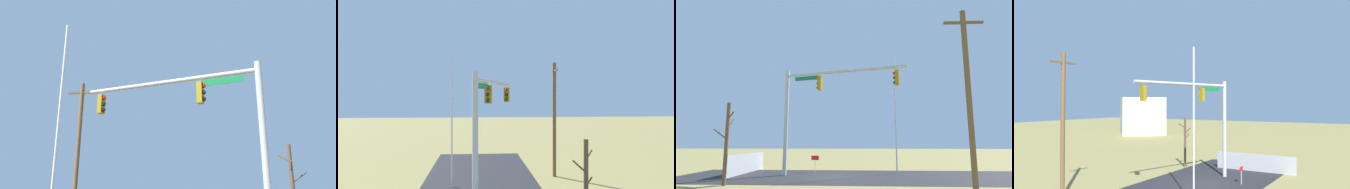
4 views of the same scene
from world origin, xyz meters
TOP-DOWN VIEW (x-y plane):
  - road_surface at (-4.00, 0.00)m, footprint 28.00×8.00m
  - signal_mast at (0.91, 0.28)m, footprint 8.28×2.48m
  - flagpole at (-4.64, -1.92)m, footprint 0.10×0.10m
  - utility_pole at (-7.14, 5.59)m, footprint 1.90×0.26m

SIDE VIEW (x-z plane):
  - road_surface at x=-4.00m, z-range 0.00..0.01m
  - flagpole at x=-4.64m, z-range 0.00..8.66m
  - utility_pole at x=-7.14m, z-range 0.17..8.77m
  - signal_mast at x=0.91m, z-range 1.51..8.73m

